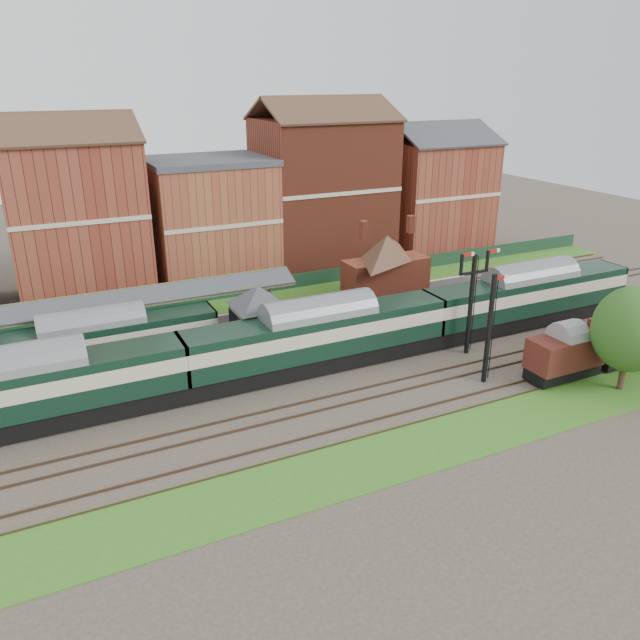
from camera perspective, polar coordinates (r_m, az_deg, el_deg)
name	(u,v)px	position (r m, az deg, el deg)	size (l,w,h in m)	color
ground	(315,370)	(46.30, -0.50, -4.56)	(160.00, 160.00, 0.00)	#473D33
grass_back	(243,303)	(60.01, -7.08, 1.56)	(90.00, 4.50, 0.06)	#2D6619
grass_front	(403,451)	(37.21, 7.64, -11.80)	(90.00, 5.00, 0.06)	#2D6619
fence	(236,290)	(61.57, -7.73, 2.76)	(90.00, 0.12, 1.50)	#193823
platform	(211,330)	(52.90, -9.98, -0.86)	(55.00, 3.40, 1.00)	#2D2D2D
signal_box	(259,322)	(46.70, -5.56, -0.15)	(5.40, 5.40, 6.00)	#627C58
brick_hut	(353,329)	(50.54, 3.03, -0.78)	(3.20, 2.64, 2.94)	maroon
station_building	(386,265)	(58.29, 6.06, 5.06)	(8.10, 8.10, 5.90)	brown
canopy	(132,294)	(50.35, -16.82, 2.32)	(26.00, 3.89, 4.08)	#4F5434
semaphore_bracket	(472,297)	(48.67, 13.70, 2.04)	(3.60, 0.25, 8.18)	black
semaphore_siding	(489,327)	(44.41, 15.24, -0.67)	(1.23, 0.25, 8.00)	black
town_backdrop	(209,213)	(66.37, -10.11, 9.59)	(69.00, 10.00, 16.00)	brown
dmu_train	(319,335)	(45.32, -0.12, -1.43)	(60.10, 3.16, 4.62)	black
platform_railcar	(95,343)	(47.72, -19.92, -1.96)	(17.66, 2.78, 4.07)	black
goods_van_a	(565,354)	(47.54, 21.49, -2.88)	(5.53, 2.40, 3.36)	black
goods_van_b	(629,336)	(52.17, 26.39, -1.28)	(6.17, 2.67, 3.74)	black
tree_far	(631,329)	(46.53, 26.59, -0.77)	(5.11, 5.11, 7.46)	#382619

